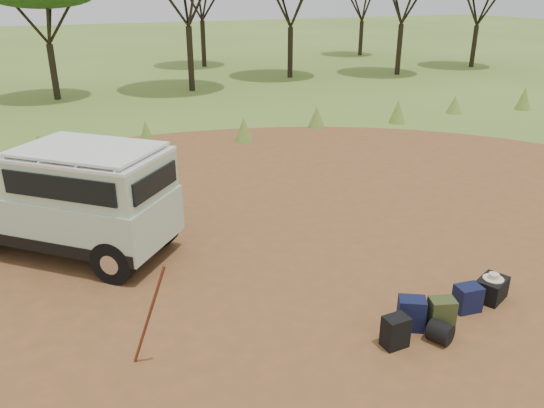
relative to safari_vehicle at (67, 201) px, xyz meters
name	(u,v)px	position (x,y,z in m)	size (l,w,h in m)	color
ground	(259,288)	(2.65, -2.67, -1.00)	(140.00, 140.00, 0.00)	olive
dirt_clearing	(259,288)	(2.65, -2.67, -0.99)	(23.00, 23.00, 0.01)	brown
grass_fringe	(151,137)	(2.76, 6.00, -0.59)	(36.60, 1.60, 0.90)	olive
safari_vehicle	(67,201)	(0.00, 0.00, 0.00)	(4.22, 4.07, 2.07)	#ADC9AC
walking_staff	(149,316)	(0.65, -3.88, -0.23)	(0.04, 0.04, 1.62)	brown
backpack_black	(395,332)	(3.78, -4.82, -0.77)	(0.34, 0.25, 0.46)	black
backpack_navy	(411,314)	(4.23, -4.57, -0.75)	(0.38, 0.27, 0.50)	#12143A
backpack_olive	(441,314)	(4.61, -4.76, -0.75)	(0.36, 0.26, 0.50)	#3F4520
duffel_navy	(468,298)	(5.31, -4.55, -0.79)	(0.38, 0.28, 0.42)	#12143A
hard_case	(491,289)	(5.89, -4.46, -0.82)	(0.51, 0.36, 0.36)	black
stuff_sack	(440,332)	(4.41, -4.99, -0.84)	(0.31, 0.31, 0.31)	black
safari_hat	(494,277)	(5.89, -4.46, -0.60)	(0.32, 0.32, 0.09)	beige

